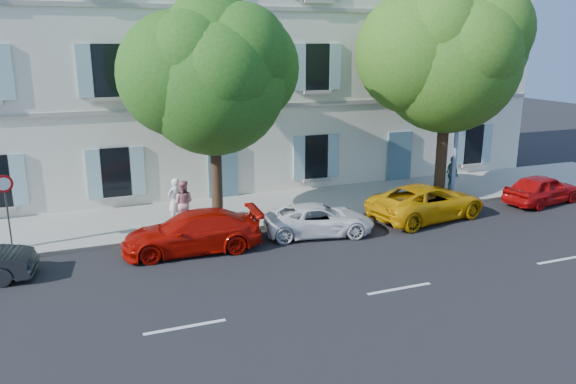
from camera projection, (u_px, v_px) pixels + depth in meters
name	position (u px, v px, depth m)	size (l,w,h in m)	color
ground	(336.00, 243.00, 19.23)	(90.00, 90.00, 0.00)	black
sidewalk	(289.00, 206.00, 23.22)	(36.00, 4.50, 0.15)	#A09E96
kerb	(310.00, 221.00, 21.26)	(36.00, 0.16, 0.16)	#9E998E
building	(245.00, 56.00, 26.87)	(28.00, 7.00, 12.00)	silver
car_red_coupe	(192.00, 232.00, 18.31)	(1.84, 4.53, 1.32)	#A70C04
car_white_coupe	(319.00, 220.00, 19.94)	(1.82, 3.95, 1.10)	white
car_yellow_supercar	(427.00, 202.00, 21.72)	(2.24, 4.85, 1.35)	#D99709
car_red_hatchback	(542.00, 189.00, 23.73)	(1.50, 3.73, 1.27)	#AE0A0B
tree_left	(213.00, 83.00, 19.64)	(5.15, 5.15, 7.98)	#3A2819
tree_right	(448.00, 61.00, 22.69)	(5.82, 5.82, 8.96)	#3A2819
road_sign	(5.00, 196.00, 17.83)	(0.56, 0.18, 2.46)	#383A3D
street_lamp	(463.00, 82.00, 22.60)	(0.34, 1.87, 8.76)	#7293BF
pedestrian_a	(175.00, 201.00, 20.62)	(0.62, 0.41, 1.71)	white
pedestrian_b	(183.00, 203.00, 20.41)	(0.82, 0.64, 1.69)	tan
pedestrian_c	(452.00, 174.00, 25.00)	(0.95, 0.40, 1.62)	teal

